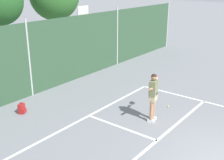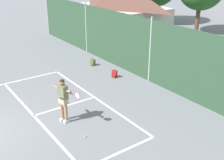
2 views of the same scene
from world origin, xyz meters
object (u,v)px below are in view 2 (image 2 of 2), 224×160
tennis_ball (85,137)px  backpack_olive (93,62)px  tennis_player (63,97)px  backpack_red (114,74)px

tennis_ball → backpack_olive: backpack_olive is taller
backpack_olive → tennis_player: bearing=-41.9°
tennis_player → tennis_ball: size_ratio=28.10×
tennis_player → backpack_olive: tennis_player is taller
tennis_player → tennis_ball: bearing=3.0°
tennis_ball → backpack_olive: bearing=145.8°
tennis_ball → backpack_olive: size_ratio=0.14×
tennis_ball → backpack_red: 5.96m
backpack_red → tennis_ball: bearing=-46.6°
tennis_ball → backpack_red: (-4.09, 4.33, 0.16)m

